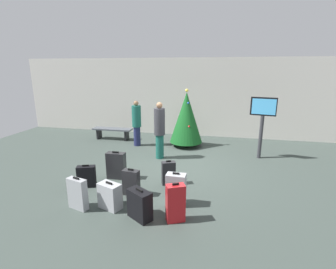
# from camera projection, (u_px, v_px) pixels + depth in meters

# --- Properties ---
(ground_plane) EXTENTS (16.00, 16.00, 0.00)m
(ground_plane) POSITION_uv_depth(u_px,v_px,m) (175.00, 166.00, 7.80)
(ground_plane) COLOR #38423D
(back_wall) EXTENTS (16.00, 0.20, 3.39)m
(back_wall) POSITION_uv_depth(u_px,v_px,m) (192.00, 97.00, 11.05)
(back_wall) COLOR beige
(back_wall) RESTS_ON ground_plane
(holiday_tree) EXTENTS (1.24, 1.24, 2.21)m
(holiday_tree) POSITION_uv_depth(u_px,v_px,m) (186.00, 117.00, 9.52)
(holiday_tree) COLOR #4C3319
(holiday_tree) RESTS_ON ground_plane
(flight_info_kiosk) EXTENTS (0.81, 0.24, 2.05)m
(flight_info_kiosk) POSITION_uv_depth(u_px,v_px,m) (263.00, 117.00, 8.14)
(flight_info_kiosk) COLOR #333338
(flight_info_kiosk) RESTS_ON ground_plane
(waiting_bench) EXTENTS (1.68, 0.44, 0.48)m
(waiting_bench) POSITION_uv_depth(u_px,v_px,m) (113.00, 131.00, 10.63)
(waiting_bench) COLOR #4C5159
(waiting_bench) RESTS_ON ground_plane
(traveller_0) EXTENTS (0.44, 0.44, 1.90)m
(traveller_0) POSITION_uv_depth(u_px,v_px,m) (160.00, 129.00, 8.23)
(traveller_0) COLOR #19594C
(traveller_0) RESTS_ON ground_plane
(traveller_1) EXTENTS (0.43, 0.43, 1.76)m
(traveller_1) POSITION_uv_depth(u_px,v_px,m) (137.00, 122.00, 9.64)
(traveller_1) COLOR #1E234C
(traveller_1) RESTS_ON ground_plane
(suitcase_0) EXTENTS (0.58, 0.50, 0.65)m
(suitcase_0) POSITION_uv_depth(u_px,v_px,m) (140.00, 205.00, 5.01)
(suitcase_0) COLOR black
(suitcase_0) RESTS_ON ground_plane
(suitcase_1) EXTENTS (0.41, 0.24, 0.67)m
(suitcase_1) POSITION_uv_depth(u_px,v_px,m) (131.00, 182.00, 5.95)
(suitcase_1) COLOR #232326
(suitcase_1) RESTS_ON ground_plane
(suitcase_2) EXTENTS (0.39, 0.30, 0.66)m
(suitcase_2) POSITION_uv_depth(u_px,v_px,m) (169.00, 173.00, 6.51)
(suitcase_2) COLOR #232326
(suitcase_2) RESTS_ON ground_plane
(suitcase_3) EXTENTS (0.49, 0.34, 0.59)m
(suitcase_3) POSITION_uv_depth(u_px,v_px,m) (87.00, 176.00, 6.38)
(suitcase_3) COLOR black
(suitcase_3) RESTS_ON ground_plane
(suitcase_4) EXTENTS (0.56, 0.43, 0.61)m
(suitcase_4) POSITION_uv_depth(u_px,v_px,m) (110.00, 196.00, 5.39)
(suitcase_4) COLOR #9EA0A5
(suitcase_4) RESTS_ON ground_plane
(suitcase_5) EXTENTS (0.43, 0.26, 0.76)m
(suitcase_5) POSITION_uv_depth(u_px,v_px,m) (176.00, 189.00, 5.51)
(suitcase_5) COLOR #9EA0A5
(suitcase_5) RESTS_ON ground_plane
(suitcase_6) EXTENTS (0.51, 0.23, 0.78)m
(suitcase_6) POSITION_uv_depth(u_px,v_px,m) (116.00, 166.00, 6.85)
(suitcase_6) COLOR #232326
(suitcase_6) RESTS_ON ground_plane
(suitcase_7) EXTENTS (0.42, 0.34, 0.81)m
(suitcase_7) POSITION_uv_depth(u_px,v_px,m) (175.00, 203.00, 4.91)
(suitcase_7) COLOR #B2191E
(suitcase_7) RESTS_ON ground_plane
(suitcase_8) EXTENTS (0.48, 0.28, 0.73)m
(suitcase_8) POSITION_uv_depth(u_px,v_px,m) (78.00, 194.00, 5.36)
(suitcase_8) COLOR #9EA0A5
(suitcase_8) RESTS_ON ground_plane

